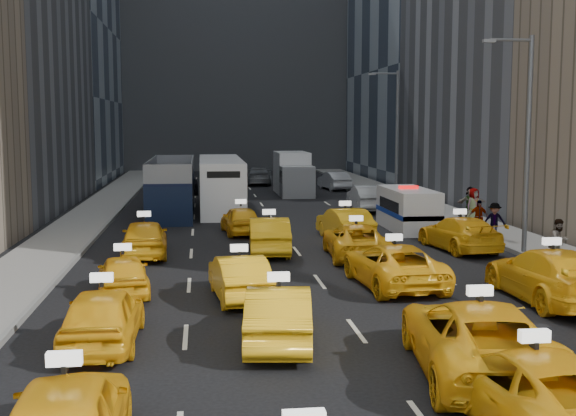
{
  "coord_description": "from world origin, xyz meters",
  "views": [
    {
      "loc": [
        -4.04,
        -16.27,
        5.49
      ],
      "look_at": [
        -0.5,
        12.99,
        2.0
      ],
      "focal_mm": 45.0,
      "sensor_mm": 36.0,
      "label": 1
    }
  ],
  "objects_px": {
    "taxi_2": "(532,387)",
    "double_decker": "(172,187)",
    "nypd_van": "(408,210)",
    "city_bus": "(221,184)",
    "box_truck": "(293,174)"
  },
  "relations": [
    {
      "from": "taxi_2",
      "to": "double_decker",
      "type": "xyz_separation_m",
      "value": [
        -7.65,
        31.87,
        0.89
      ]
    },
    {
      "from": "taxi_2",
      "to": "double_decker",
      "type": "relative_size",
      "value": 0.47
    },
    {
      "from": "taxi_2",
      "to": "nypd_van",
      "type": "height_order",
      "value": "nypd_van"
    },
    {
      "from": "city_bus",
      "to": "box_truck",
      "type": "xyz_separation_m",
      "value": [
        5.81,
        9.05,
        -0.02
      ]
    },
    {
      "from": "city_bus",
      "to": "box_truck",
      "type": "relative_size",
      "value": 1.73
    },
    {
      "from": "nypd_van",
      "to": "city_bus",
      "type": "distance_m",
      "value": 13.74
    },
    {
      "from": "taxi_2",
      "to": "city_bus",
      "type": "height_order",
      "value": "city_bus"
    },
    {
      "from": "city_bus",
      "to": "nypd_van",
      "type": "bearing_deg",
      "value": -46.51
    },
    {
      "from": "nypd_van",
      "to": "double_decker",
      "type": "bearing_deg",
      "value": 149.9
    },
    {
      "from": "city_bus",
      "to": "box_truck",
      "type": "distance_m",
      "value": 10.75
    },
    {
      "from": "double_decker",
      "to": "city_bus",
      "type": "distance_m",
      "value": 3.6
    },
    {
      "from": "taxi_2",
      "to": "nypd_van",
      "type": "distance_m",
      "value": 24.29
    },
    {
      "from": "taxi_2",
      "to": "nypd_van",
      "type": "bearing_deg",
      "value": -103.44
    },
    {
      "from": "taxi_2",
      "to": "city_bus",
      "type": "relative_size",
      "value": 0.42
    },
    {
      "from": "nypd_van",
      "to": "box_truck",
      "type": "xyz_separation_m",
      "value": [
        -3.52,
        19.12,
        0.55
      ]
    }
  ]
}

